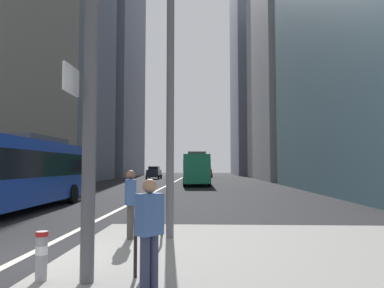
{
  "coord_description": "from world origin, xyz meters",
  "views": [
    {
      "loc": [
        3.97,
        -7.19,
        1.98
      ],
      "look_at": [
        2.27,
        36.51,
        4.73
      ],
      "focal_mm": 32.98,
      "sensor_mm": 36.0,
      "label": 1
    }
  ],
  "objects_px": {
    "car_receding_far": "(197,172)",
    "street_lamp_post": "(171,41)",
    "city_bus_red_receding": "(197,167)",
    "pedestrian_walking": "(149,228)",
    "car_receding_near": "(207,172)",
    "pedestrian_waiting": "(130,200)",
    "bollard_right": "(42,253)",
    "car_oncoming_mid": "(154,173)",
    "city_bus_blue_oncoming": "(14,169)"
  },
  "relations": [
    {
      "from": "city_bus_red_receding",
      "to": "car_oncoming_mid",
      "type": "bearing_deg",
      "value": 112.92
    },
    {
      "from": "city_bus_blue_oncoming",
      "to": "street_lamp_post",
      "type": "relative_size",
      "value": 1.51
    },
    {
      "from": "car_oncoming_mid",
      "to": "car_receding_far",
      "type": "relative_size",
      "value": 0.94
    },
    {
      "from": "city_bus_blue_oncoming",
      "to": "car_oncoming_mid",
      "type": "relative_size",
      "value": 2.86
    },
    {
      "from": "city_bus_red_receding",
      "to": "car_receding_far",
      "type": "distance_m",
      "value": 19.91
    },
    {
      "from": "city_bus_blue_oncoming",
      "to": "car_oncoming_mid",
      "type": "distance_m",
      "value": 39.42
    },
    {
      "from": "city_bus_blue_oncoming",
      "to": "car_receding_near",
      "type": "xyz_separation_m",
      "value": [
        8.41,
        49.08,
        -0.85
      ]
    },
    {
      "from": "street_lamp_post",
      "to": "pedestrian_waiting",
      "type": "bearing_deg",
      "value": -171.53
    },
    {
      "from": "city_bus_blue_oncoming",
      "to": "car_receding_far",
      "type": "xyz_separation_m",
      "value": [
        6.81,
        42.66,
        -0.85
      ]
    },
    {
      "from": "pedestrian_waiting",
      "to": "bollard_right",
      "type": "bearing_deg",
      "value": -102.38
    },
    {
      "from": "car_oncoming_mid",
      "to": "car_receding_near",
      "type": "relative_size",
      "value": 0.93
    },
    {
      "from": "car_receding_far",
      "to": "pedestrian_waiting",
      "type": "height_order",
      "value": "car_receding_far"
    },
    {
      "from": "city_bus_red_receding",
      "to": "pedestrian_waiting",
      "type": "bearing_deg",
      "value": -91.96
    },
    {
      "from": "pedestrian_walking",
      "to": "car_receding_far",
      "type": "bearing_deg",
      "value": 90.64
    },
    {
      "from": "car_oncoming_mid",
      "to": "city_bus_blue_oncoming",
      "type": "bearing_deg",
      "value": -90.38
    },
    {
      "from": "car_receding_far",
      "to": "street_lamp_post",
      "type": "relative_size",
      "value": 0.56
    },
    {
      "from": "pedestrian_waiting",
      "to": "pedestrian_walking",
      "type": "relative_size",
      "value": 1.05
    },
    {
      "from": "pedestrian_walking",
      "to": "city_bus_blue_oncoming",
      "type": "bearing_deg",
      "value": 127.88
    },
    {
      "from": "car_receding_near",
      "to": "car_receding_far",
      "type": "bearing_deg",
      "value": -104.04
    },
    {
      "from": "city_bus_red_receding",
      "to": "bollard_right",
      "type": "xyz_separation_m",
      "value": [
        -1.7,
        -31.93,
        -1.25
      ]
    },
    {
      "from": "city_bus_red_receding",
      "to": "car_receding_near",
      "type": "xyz_separation_m",
      "value": [
        1.12,
        26.3,
        -0.84
      ]
    },
    {
      "from": "city_bus_blue_oncoming",
      "to": "pedestrian_waiting",
      "type": "bearing_deg",
      "value": -42.81
    },
    {
      "from": "street_lamp_post",
      "to": "pedestrian_waiting",
      "type": "distance_m",
      "value": 4.29
    },
    {
      "from": "car_receding_near",
      "to": "car_receding_far",
      "type": "relative_size",
      "value": 1.01
    },
    {
      "from": "car_receding_far",
      "to": "pedestrian_waiting",
      "type": "bearing_deg",
      "value": -90.58
    },
    {
      "from": "city_bus_red_receding",
      "to": "street_lamp_post",
      "type": "relative_size",
      "value": 1.34
    },
    {
      "from": "bollard_right",
      "to": "pedestrian_walking",
      "type": "relative_size",
      "value": 0.48
    },
    {
      "from": "bollard_right",
      "to": "pedestrian_waiting",
      "type": "distance_m",
      "value": 3.43
    },
    {
      "from": "car_receding_near",
      "to": "street_lamp_post",
      "type": "relative_size",
      "value": 0.57
    },
    {
      "from": "city_bus_blue_oncoming",
      "to": "pedestrian_walking",
      "type": "relative_size",
      "value": 7.37
    },
    {
      "from": "pedestrian_walking",
      "to": "car_receding_near",
      "type": "bearing_deg",
      "value": 89.0
    },
    {
      "from": "city_bus_blue_oncoming",
      "to": "pedestrian_waiting",
      "type": "distance_m",
      "value": 8.64
    },
    {
      "from": "car_oncoming_mid",
      "to": "street_lamp_post",
      "type": "relative_size",
      "value": 0.53
    },
    {
      "from": "car_oncoming_mid",
      "to": "pedestrian_walking",
      "type": "height_order",
      "value": "car_oncoming_mid"
    },
    {
      "from": "city_bus_blue_oncoming",
      "to": "car_receding_far",
      "type": "distance_m",
      "value": 43.2
    },
    {
      "from": "street_lamp_post",
      "to": "car_receding_far",
      "type": "bearing_deg",
      "value": 90.6
    },
    {
      "from": "car_oncoming_mid",
      "to": "pedestrian_waiting",
      "type": "height_order",
      "value": "car_oncoming_mid"
    },
    {
      "from": "city_bus_blue_oncoming",
      "to": "car_receding_near",
      "type": "distance_m",
      "value": 49.8
    },
    {
      "from": "city_bus_blue_oncoming",
      "to": "street_lamp_post",
      "type": "bearing_deg",
      "value": -37.96
    },
    {
      "from": "car_receding_near",
      "to": "pedestrian_walking",
      "type": "distance_m",
      "value": 58.58
    },
    {
      "from": "car_receding_far",
      "to": "bollard_right",
      "type": "distance_m",
      "value": 51.83
    },
    {
      "from": "car_receding_far",
      "to": "city_bus_red_receding",
      "type": "bearing_deg",
      "value": -88.59
    },
    {
      "from": "city_bus_red_receding",
      "to": "pedestrian_waiting",
      "type": "height_order",
      "value": "city_bus_red_receding"
    },
    {
      "from": "car_receding_near",
      "to": "city_bus_blue_oncoming",
      "type": "bearing_deg",
      "value": -99.73
    },
    {
      "from": "car_oncoming_mid",
      "to": "car_receding_near",
      "type": "bearing_deg",
      "value": 49.87
    },
    {
      "from": "city_bus_blue_oncoming",
      "to": "bollard_right",
      "type": "xyz_separation_m",
      "value": [
        5.59,
        -9.16,
        -1.25
      ]
    },
    {
      "from": "street_lamp_post",
      "to": "pedestrian_walking",
      "type": "height_order",
      "value": "street_lamp_post"
    },
    {
      "from": "car_receding_near",
      "to": "pedestrian_waiting",
      "type": "xyz_separation_m",
      "value": [
        -2.09,
        -54.93,
        0.12
      ]
    },
    {
      "from": "city_bus_blue_oncoming",
      "to": "city_bus_red_receding",
      "type": "bearing_deg",
      "value": 72.24
    },
    {
      "from": "car_oncoming_mid",
      "to": "pedestrian_walking",
      "type": "distance_m",
      "value": 49.42
    }
  ]
}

